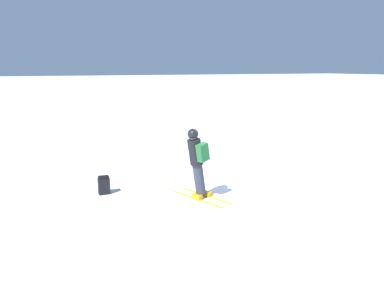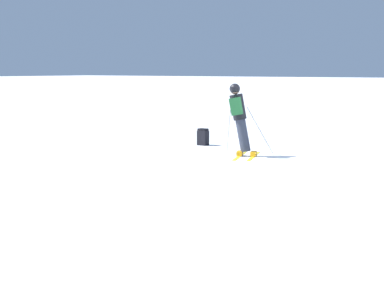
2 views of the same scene
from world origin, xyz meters
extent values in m
plane|color=white|center=(0.00, 0.00, 0.00)|extent=(300.00, 300.00, 0.00)
cube|color=yellow|center=(1.18, -0.06, 0.01)|extent=(0.71, 1.71, 0.01)
cube|color=yellow|center=(1.52, 0.06, 0.01)|extent=(0.71, 1.71, 0.01)
cube|color=orange|center=(1.18, -0.06, 0.07)|extent=(0.23, 0.31, 0.12)
cube|color=orange|center=(1.52, 0.06, 0.07)|extent=(0.23, 0.31, 0.12)
cylinder|color=#2D3342|center=(1.45, 0.04, 0.54)|extent=(0.48, 0.39, 0.87)
cylinder|color=black|center=(1.58, 0.08, 1.28)|extent=(0.55, 0.48, 0.71)
sphere|color=tan|center=(1.65, 0.11, 1.72)|extent=(0.34, 0.32, 0.28)
sphere|color=black|center=(1.66, 0.11, 1.75)|extent=(0.39, 0.37, 0.32)
cube|color=#236633|center=(1.49, 0.33, 1.31)|extent=(0.40, 0.29, 0.48)
cylinder|color=#B7B7BC|center=(1.17, -0.39, 0.64)|extent=(0.46, 0.72, 1.30)
cylinder|color=#B7B7BC|center=(1.96, -0.09, 0.60)|extent=(0.38, 0.44, 1.22)
cube|color=black|center=(3.63, -1.38, 0.22)|extent=(0.31, 0.23, 0.44)
cube|color=black|center=(3.63, -1.38, 0.47)|extent=(0.28, 0.21, 0.06)
camera|label=1|loc=(5.50, 8.43, 3.38)|focal=35.00mm
camera|label=2|loc=(-6.80, 14.45, 2.26)|focal=60.00mm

